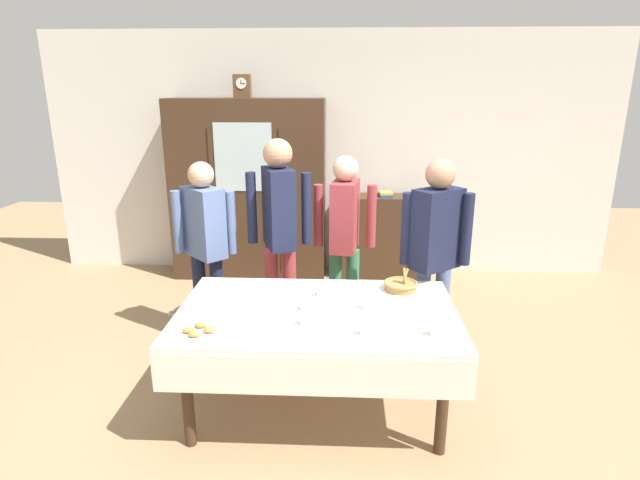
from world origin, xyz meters
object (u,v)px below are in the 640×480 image
Objects in this scene: tea_cup_near_right at (306,306)px; spoon_far_right at (284,303)px; mantel_clock at (242,86)px; person_behind_table_left at (279,222)px; dining_table at (317,325)px; book_stack at (385,194)px; tea_cup_mid_left at (436,332)px; person_beside_shelf at (345,230)px; wall_cabinet at (249,190)px; spoon_mid_right at (341,306)px; bookshelf_low at (384,236)px; bread_basket at (401,285)px; tea_cup_far_right at (367,331)px; person_behind_table_right at (205,236)px; tea_cup_far_left at (323,293)px; tea_cup_front_edge at (368,306)px; pastry_plate at (199,332)px; spoon_back_edge at (220,289)px; person_near_right_end at (436,244)px; tea_cup_near_left at (306,321)px.

spoon_far_right is (-0.15, 0.11, -0.02)m from tea_cup_near_right.
person_behind_table_left is (0.57, -1.61, -1.05)m from mantel_clock.
book_stack is at bearing 76.69° from dining_table.
person_beside_shelf is at bearing 110.12° from tea_cup_mid_left.
spoon_mid_right is at bearing -67.08° from wall_cabinet.
bookshelf_low reaches higher than spoon_far_right.
bread_basket is at bearing 100.99° from tea_cup_mid_left.
tea_cup_far_right is at bearing -177.99° from tea_cup_mid_left.
person_behind_table_right is (-1.59, -1.66, -0.03)m from book_stack.
tea_cup_far_left is at bearing -165.79° from bread_basket.
mantel_clock is 1.00× the size of bread_basket.
wall_cabinet reaches higher than tea_cup_front_edge.
pastry_plate reaches higher than spoon_back_edge.
person_beside_shelf is at bearing -53.03° from wall_cabinet.
person_near_right_end is (1.75, -1.91, -0.01)m from wall_cabinet.
person_behind_table_right is 0.95× the size of person_near_right_end.
tea_cup_mid_left is (0.76, -0.10, 0.00)m from tea_cup_near_left.
tea_cup_far_left reaches higher than spoon_mid_right.
wall_cabinet is at bearing -178.10° from book_stack.
tea_cup_far_right is (-0.02, -0.36, 0.00)m from tea_cup_front_edge.
tea_cup_mid_left is 1.02m from spoon_far_right.
tea_cup_near_left is 1.00× the size of tea_cup_far_left.
bookshelf_low is 0.65× the size of person_near_right_end.
tea_cup_near_right is 0.83m from tea_cup_mid_left.
tea_cup_near_left is at bearing -136.94° from bread_basket.
person_behind_table_right reaches higher than tea_cup_far_right.
tea_cup_near_left and tea_cup_near_right have the same top height.
book_stack is 2.96m from tea_cup_far_right.
tea_cup_far_right is 0.42m from spoon_mid_right.
person_behind_table_left is at bearing 109.87° from dining_table.
book_stack is 2.46m from tea_cup_far_left.
mantel_clock reaches higher than tea_cup_mid_left.
person_beside_shelf reaches higher than pastry_plate.
tea_cup_front_edge is (1.25, -2.53, -1.35)m from mantel_clock.
tea_cup_far_right is 1.81m from person_behind_table_right.
pastry_plate is (-0.99, -0.39, -0.01)m from tea_cup_front_edge.
tea_cup_mid_left is at bearing -24.34° from spoon_back_edge.
person_near_right_end is at bearing 81.56° from tea_cup_mid_left.
person_beside_shelf is at bearing -107.03° from book_stack.
book_stack is at bearing 75.11° from tea_cup_near_right.
spoon_back_edge is at bearing -120.09° from book_stack.
book_stack is 0.14× the size of person_behind_table_right.
bread_basket is at bearing 69.25° from tea_cup_far_right.
mantel_clock reaches higher than tea_cup_front_edge.
book_stack is at bearing 71.27° from spoon_far_right.
book_stack is 1.68× the size of tea_cup_far_right.
spoon_far_right is at bearing -108.73° from book_stack.
book_stack is at bearing 0.00° from bookshelf_low.
person_near_right_end is (0.82, 0.42, 0.23)m from tea_cup_far_left.
tea_cup_near_left is at bearing -99.57° from person_beside_shelf.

